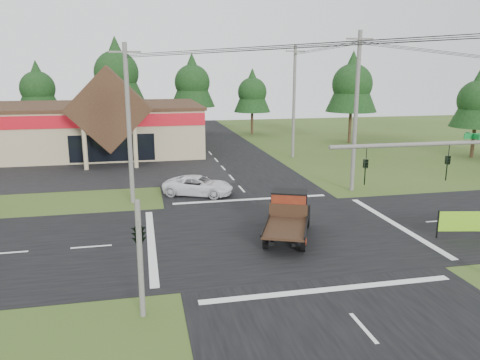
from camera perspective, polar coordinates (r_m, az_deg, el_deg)
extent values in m
plane|color=#364C1B|center=(26.05, 4.90, -6.48)|extent=(120.00, 120.00, 0.00)
cube|color=black|center=(26.05, 4.90, -6.46)|extent=(12.00, 120.00, 0.02)
cube|color=black|center=(26.05, 4.90, -6.45)|extent=(120.00, 12.00, 0.02)
cube|color=black|center=(43.84, -20.63, 0.86)|extent=(28.00, 14.00, 0.02)
cube|color=tan|center=(54.50, -21.30, 5.73)|extent=(30.00, 15.00, 5.00)
cube|color=#391F17|center=(54.27, -21.53, 8.40)|extent=(30.40, 15.40, 0.30)
cube|color=#9E0C16|center=(46.94, -22.87, 6.50)|extent=(30.00, 0.12, 1.20)
cube|color=#391F17|center=(45.15, -15.66, 8.35)|extent=(7.78, 4.00, 7.78)
cylinder|color=tan|center=(44.04, -18.38, 3.72)|extent=(0.40, 0.40, 4.00)
cylinder|color=tan|center=(43.76, -12.64, 4.02)|extent=(0.40, 0.40, 4.00)
cube|color=black|center=(46.56, -15.30, 3.79)|extent=(8.00, 0.08, 2.60)
cylinder|color=#595651|center=(19.43, 21.82, 4.10)|extent=(8.00, 0.16, 0.16)
imported|color=black|center=(20.16, 23.94, 1.32)|extent=(0.16, 0.20, 1.00)
imported|color=black|center=(18.34, 15.03, 0.93)|extent=(0.16, 0.20, 1.00)
cube|color=#0C6626|center=(20.57, 26.53, 4.82)|extent=(0.80, 0.04, 0.22)
cylinder|color=#595651|center=(17.23, -12.08, -9.47)|extent=(0.20, 0.20, 4.40)
imported|color=black|center=(16.91, -12.33, -4.51)|extent=(0.53, 2.48, 1.00)
sphere|color=#FF0C0C|center=(16.99, -12.36, -3.72)|extent=(0.18, 0.18, 0.18)
cylinder|color=#595651|center=(31.64, -13.40, 6.50)|extent=(0.30, 0.30, 10.50)
cube|color=#595651|center=(31.46, -13.86, 14.93)|extent=(2.00, 0.12, 0.12)
cylinder|color=#595651|center=(35.07, 13.93, 7.92)|extent=(0.30, 0.30, 11.50)
cube|color=#595651|center=(35.01, 14.42, 16.33)|extent=(2.00, 0.12, 0.12)
cylinder|color=#595651|center=(48.03, 6.59, 9.37)|extent=(0.30, 0.30, 11.20)
cube|color=#595651|center=(47.96, 6.76, 15.34)|extent=(2.00, 0.12, 0.12)
cylinder|color=#332316|center=(67.03, -23.08, 6.17)|extent=(0.36, 0.36, 3.50)
cone|color=black|center=(66.69, -23.47, 10.48)|extent=(5.60, 5.60, 6.60)
sphere|color=black|center=(66.70, -23.45, 10.22)|extent=(4.40, 4.40, 4.40)
cylinder|color=#332316|center=(64.82, -14.52, 7.07)|extent=(0.36, 0.36, 4.55)
cone|color=black|center=(64.49, -14.87, 12.87)|extent=(7.28, 7.28, 8.58)
sphere|color=black|center=(64.49, -14.85, 12.52)|extent=(5.72, 5.72, 5.72)
cylinder|color=#332316|center=(66.19, -5.73, 7.23)|extent=(0.36, 0.36, 3.85)
cone|color=black|center=(65.85, -5.85, 12.05)|extent=(6.16, 6.16, 7.26)
sphere|color=black|center=(65.85, -5.84, 11.76)|extent=(4.84, 4.84, 4.84)
cylinder|color=#332316|center=(65.64, 1.48, 6.94)|extent=(0.36, 0.36, 3.15)
cone|color=black|center=(65.30, 1.50, 10.91)|extent=(5.04, 5.04, 5.94)
sphere|color=black|center=(65.31, 1.50, 10.67)|extent=(3.96, 3.96, 3.96)
cylinder|color=#332316|center=(59.50, 13.24, 6.28)|extent=(0.36, 0.36, 3.85)
cone|color=black|center=(59.12, 13.53, 11.63)|extent=(6.16, 6.16, 7.26)
sphere|color=black|center=(59.13, 13.52, 11.31)|extent=(4.84, 4.84, 4.84)
cylinder|color=#332316|center=(53.62, 26.52, 4.13)|extent=(0.36, 0.36, 3.15)
cone|color=black|center=(53.20, 27.03, 8.96)|extent=(5.04, 5.04, 5.94)
sphere|color=black|center=(53.21, 27.00, 8.68)|extent=(3.96, 3.96, 3.96)
imported|color=white|center=(33.71, -5.11, -0.68)|extent=(5.47, 4.09, 1.38)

